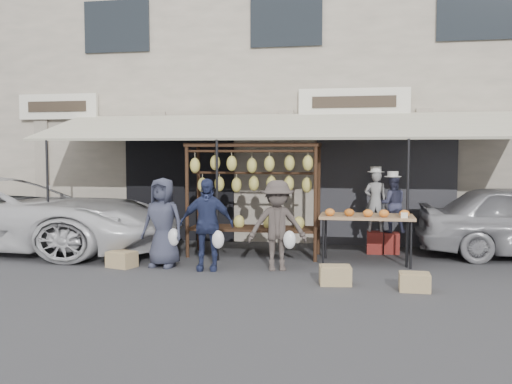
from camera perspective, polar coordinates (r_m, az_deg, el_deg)
ground_plane at (r=9.66m, az=0.22°, el=-8.32°), size 90.00×90.00×0.00m
shophouse at (r=15.95m, az=4.45°, el=9.71°), size 24.00×6.15×7.30m
awning at (r=11.69m, az=2.27°, el=6.51°), size 10.00×2.35×2.92m
banana_rack at (r=11.20m, az=-0.27°, el=1.46°), size 2.60×0.90×2.24m
produce_table at (r=10.66m, az=11.01°, el=-2.50°), size 1.70×0.90×1.04m
vendor_left at (r=11.79m, az=11.86°, el=-0.89°), size 0.47×0.32×1.25m
vendor_right at (r=11.86m, az=13.47°, el=-1.16°), size 0.61×0.50×1.17m
customer_left at (r=10.37m, az=-9.30°, el=-3.02°), size 0.85×0.61×1.60m
customer_mid at (r=9.99m, az=-4.98°, el=-3.24°), size 0.98×0.49×1.61m
customer_right at (r=9.93m, az=2.15°, el=-3.37°), size 1.13×0.82×1.58m
stool_left at (r=11.89m, az=11.80°, el=-4.96°), size 0.32×0.32×0.45m
stool_right at (r=11.96m, az=13.41°, el=-4.98°), size 0.36×0.36×0.43m
crate_near_a at (r=9.06m, az=7.93°, el=-8.25°), size 0.53×0.43×0.29m
crate_near_b at (r=8.89m, az=15.57°, el=-8.67°), size 0.45×0.34×0.27m
crate_far at (r=10.56m, az=-13.27°, el=-6.57°), size 0.56×0.48×0.28m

